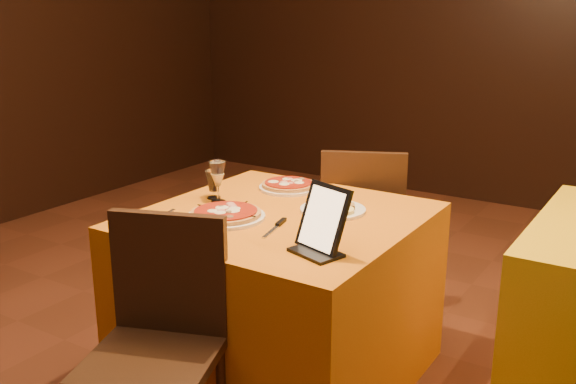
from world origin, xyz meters
The scene contains 13 objects.
wall_back centered at (0.00, 3.50, 1.40)m, with size 6.00×0.01×2.80m, color black.
main_table centered at (-0.06, 0.34, 0.38)m, with size 1.10×1.10×0.75m, color #CE6C0D.
chair_main_near centered at (-0.06, -0.45, 0.46)m, with size 0.38×0.38×0.91m, color black, non-canonical shape.
chair_main_far centered at (-0.06, 1.14, 0.46)m, with size 0.40×0.40×0.91m, color black, non-canonical shape.
pizza_near centered at (-0.22, 0.17, 0.77)m, with size 0.32×0.32×0.03m.
pizza_far centered at (-0.24, 0.68, 0.77)m, with size 0.28×0.28×0.03m.
cutlet_dish centered at (0.10, 0.49, 0.76)m, with size 0.28×0.28×0.03m.
wine_glass centered at (-0.39, 0.33, 0.84)m, with size 0.09×0.09×0.19m, color #FEEB90, non-canonical shape.
water_glass centered at (-0.45, 0.37, 0.81)m, with size 0.07×0.07×0.13m, color white, non-canonical shape.
tablet centered at (0.29, 0.07, 0.87)m, with size 0.20×0.02×0.24m, color black.
knife centered at (0.03, 0.15, 0.75)m, with size 0.19×0.02×0.01m, color silver.
fork_near centered at (-0.46, 0.07, 0.75)m, with size 0.14×0.02×0.01m, color silver.
fork_far centered at (-0.13, 0.71, 0.75)m, with size 0.14×0.02×0.01m, color silver.
Camera 1 is at (1.35, -1.81, 1.58)m, focal length 40.00 mm.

